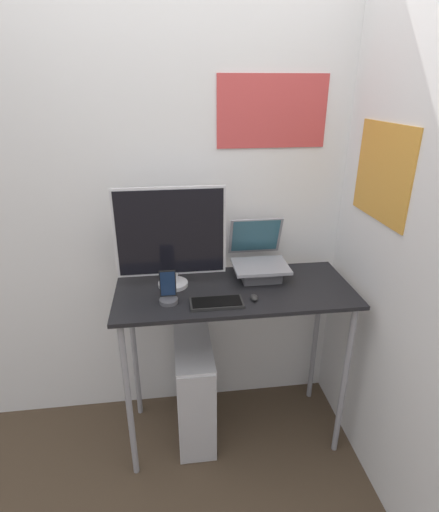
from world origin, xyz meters
TOP-DOWN VIEW (x-y plane):
  - ground_plane at (0.00, 0.00)m, footprint 12.00×12.00m
  - wall_back at (0.00, 0.59)m, footprint 6.00×0.06m
  - wall_side_right at (0.67, 0.00)m, footprint 0.06×6.00m
  - desk at (0.00, 0.25)m, footprint 1.17×0.51m
  - laptop at (0.15, 0.38)m, footprint 0.28×0.30m
  - monitor at (-0.30, 0.33)m, footprint 0.53×0.15m
  - keyboard at (-0.11, 0.11)m, footprint 0.25×0.11m
  - mouse at (0.07, 0.13)m, footprint 0.03×0.06m
  - cell_phone at (-0.32, 0.16)m, footprint 0.09×0.09m
  - computer_tower at (-0.21, 0.28)m, footprint 0.20×0.46m

SIDE VIEW (x-z plane):
  - ground_plane at x=0.00m, z-range 0.00..0.00m
  - computer_tower at x=-0.21m, z-range 0.00..0.59m
  - desk at x=0.00m, z-range 0.35..1.29m
  - keyboard at x=-0.11m, z-range 0.93..0.95m
  - mouse at x=0.07m, z-range 0.93..0.96m
  - cell_phone at x=-0.32m, z-range 0.89..1.06m
  - laptop at x=0.15m, z-range 0.86..1.15m
  - monitor at x=-0.30m, z-range 0.94..1.44m
  - wall_side_right at x=0.67m, z-range 0.00..2.60m
  - wall_back at x=0.00m, z-range 0.00..2.60m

